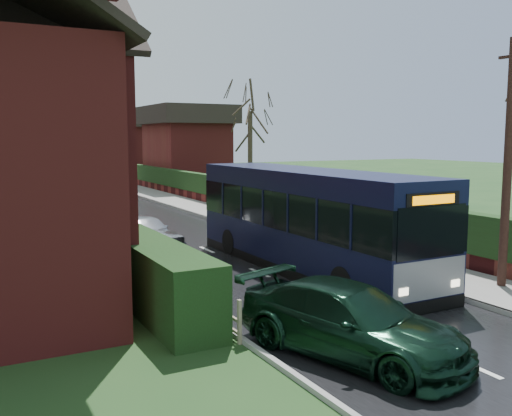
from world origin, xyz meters
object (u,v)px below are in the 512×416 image
car_green (351,321)px  telegraph_pole (508,166)px  bus_stop_sign (312,199)px  bus (308,221)px  car_silver (143,232)px

car_green → telegraph_pole: 7.17m
car_green → bus_stop_sign: 9.88m
car_green → telegraph_pole: size_ratio=0.70×
bus → telegraph_pole: size_ratio=1.55×
car_silver → bus_stop_sign: size_ratio=1.34×
bus → car_silver: bus is taller
bus → car_green: size_ratio=2.20×
telegraph_pole → bus_stop_sign: bearing=101.3°
car_green → bus_stop_sign: size_ratio=1.62×
bus → car_silver: bearing=122.1°
car_silver → telegraph_pole: bearing=-69.6°
bus → bus_stop_sign: (1.68, 2.35, 0.35)m
car_green → bus_stop_sign: bearing=42.7°
car_green → bus: bearing=45.3°
bus → telegraph_pole: (3.28, -4.39, 1.80)m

